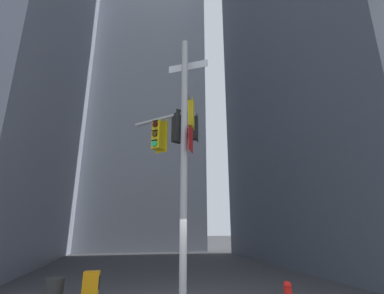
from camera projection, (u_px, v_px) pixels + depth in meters
The scene contains 5 objects.
building_tower_right at pixel (350, 2), 23.44m from camera, with size 17.09×17.09×41.60m, color #4C5460.
building_mid_block at pixel (140, 67), 38.17m from camera, with size 14.84×14.84×47.44m, color #9399A3.
signal_pole_assembly at pixel (182, 139), 9.50m from camera, with size 2.68×3.07×8.72m.
newspaper_box at pixel (90, 290), 7.86m from camera, with size 0.45×0.36×1.03m.
trash_bin at pixel (53, 293), 8.05m from camera, with size 0.56×0.56×0.81m, color #2D2D2D.
Camera 1 is at (-1.52, -8.30, 2.30)m, focal length 25.52 mm.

